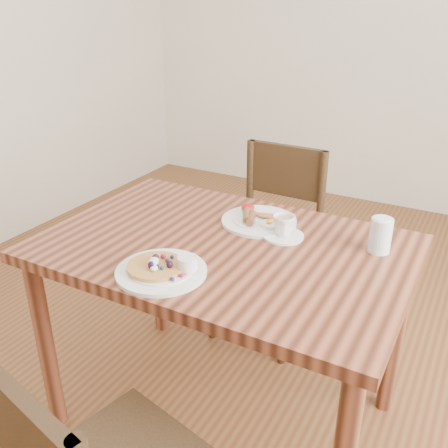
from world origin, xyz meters
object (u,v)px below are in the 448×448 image
object	(u,v)px
dining_table	(224,269)
breakfast_plate	(258,220)
pancake_plate	(163,269)
teacup_saucer	(283,228)
water_glass	(380,235)
chair_far	(271,234)

from	to	relation	value
dining_table	breakfast_plate	world-z (taller)	breakfast_plate
pancake_plate	breakfast_plate	size ratio (longest dim) A/B	1.00
teacup_saucer	water_glass	distance (m)	0.31
pancake_plate	teacup_saucer	distance (m)	0.45
chair_far	pancake_plate	bearing A→B (deg)	93.22
teacup_saucer	water_glass	xyz separation A→B (m)	(0.31, 0.05, 0.02)
pancake_plate	teacup_saucer	size ratio (longest dim) A/B	1.93
pancake_plate	chair_far	bearing A→B (deg)	92.04
teacup_saucer	dining_table	bearing A→B (deg)	-137.71
teacup_saucer	water_glass	size ratio (longest dim) A/B	1.23
dining_table	pancake_plate	world-z (taller)	pancake_plate
dining_table	chair_far	distance (m)	0.65
chair_far	pancake_plate	size ratio (longest dim) A/B	3.26
chair_far	teacup_saucer	distance (m)	0.62
breakfast_plate	water_glass	xyz separation A→B (m)	(0.43, -0.01, 0.05)
dining_table	teacup_saucer	distance (m)	0.24
pancake_plate	breakfast_plate	distance (m)	0.47
teacup_saucer	water_glass	world-z (taller)	water_glass
pancake_plate	water_glass	bearing A→B (deg)	40.51
dining_table	breakfast_plate	xyz separation A→B (m)	(0.03, 0.20, 0.11)
chair_far	dining_table	bearing A→B (deg)	99.89
dining_table	breakfast_plate	bearing A→B (deg)	82.45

